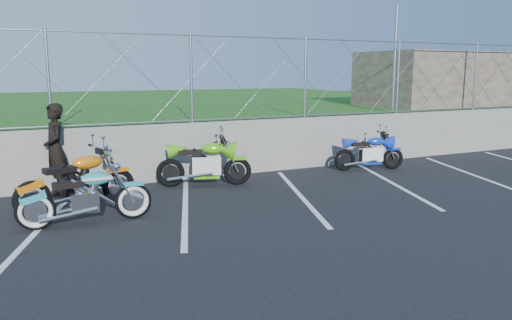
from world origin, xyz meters
name	(u,v)px	position (x,y,z in m)	size (l,w,h in m)	color
ground	(204,224)	(0.00, 0.00, 0.00)	(90.00, 90.00, 0.00)	black
retaining_wall	(150,153)	(0.00, 3.50, 0.65)	(30.00, 0.22, 1.30)	slate
grass_field	(90,117)	(0.00, 13.50, 0.65)	(30.00, 20.00, 1.30)	#1D4E14
stone_building	(437,79)	(10.50, 5.50, 2.20)	(5.00, 3.00, 1.80)	brown
chain_link_fence	(147,79)	(0.00, 3.50, 2.30)	(28.00, 0.03, 2.00)	gray
sign_pole	(395,59)	(7.20, 3.90, 2.80)	(0.08, 0.08, 3.00)	gray
parking_lines	(245,201)	(1.20, 1.00, 0.00)	(18.29, 4.31, 0.01)	silver
cruiser_turquoise	(87,199)	(-1.70, 0.81, 0.42)	(2.13, 0.67, 1.06)	black
naked_orange	(79,184)	(-1.72, 1.79, 0.47)	(2.17, 0.84, 1.11)	black
sportbike_green	(205,165)	(0.97, 2.59, 0.46)	(1.99, 0.84, 1.07)	black
sportbike_blue	(370,154)	(5.32, 2.48, 0.41)	(1.77, 0.72, 0.94)	black
person_standing	(55,149)	(-1.98, 3.20, 0.92)	(0.67, 0.44, 1.83)	black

